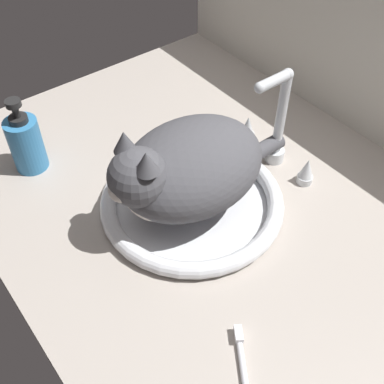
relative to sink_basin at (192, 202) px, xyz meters
The scene contains 7 objects.
countertop 5.14cm from the sink_basin, 66.34° to the left, with size 108.71×78.50×3.00cm, color #ADA399.
backsplash_wall 46.31cm from the sink_basin, 87.80° to the left, with size 108.71×2.40×35.30cm, color silver.
sink_basin is the anchor object (origin of this frame).
faucet 22.37cm from the sink_basin, 90.00° to the left, with size 20.29×9.99×21.71cm.
cat 9.59cm from the sink_basin, 89.72° to the right, with size 20.99×39.19×18.71cm.
soap_pump_bottle 35.37cm from the sink_basin, 147.17° to the right, with size 6.62×6.62×16.28cm.
toothbrush 34.97cm from the sink_basin, 25.54° to the right, with size 15.39×10.90×1.70cm.
Camera 1 is at (47.03, -41.91, 71.04)cm, focal length 44.93 mm.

